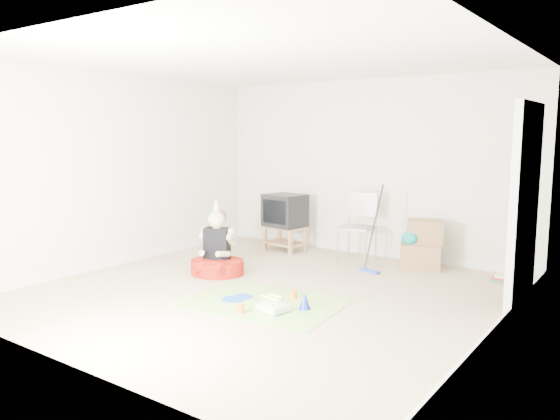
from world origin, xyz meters
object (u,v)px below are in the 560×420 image
Objects in this scene: tv_stand at (285,236)px; seated_woman at (217,258)px; folding_chair at (357,227)px; crt_tv at (285,210)px; cardboard_boxes at (421,245)px; birthday_cake at (273,308)px.

seated_woman reaches higher than tv_stand.
folding_chair reaches higher than tv_stand.
cardboard_boxes is (2.15, 0.13, -0.31)m from crt_tv.
folding_chair reaches higher than birthday_cake.
seated_woman is at bearing 151.53° from birthday_cake.
tv_stand is at bearing 179.72° from folding_chair.
birthday_cake is (0.34, -2.49, -0.45)m from folding_chair.
tv_stand is 0.67× the size of seated_woman.
cardboard_boxes is 2.69m from birthday_cake.
tv_stand is 1.70m from seated_woman.
tv_stand reaches higher than birthday_cake.
seated_woman reaches higher than cardboard_boxes.
seated_woman is 3.20× the size of birthday_cake.
cardboard_boxes is 2.12× the size of birthday_cake.
birthday_cake is at bearing -102.12° from cardboard_boxes.
crt_tv reaches higher than tv_stand.
cardboard_boxes is at bearing 3.33° from tv_stand.
birthday_cake is at bearing -49.68° from crt_tv.
crt_tv is 2.18m from cardboard_boxes.
crt_tv reaches higher than birthday_cake.
folding_chair is (1.25, -0.01, -0.14)m from crt_tv.
folding_chair is 1.53× the size of cardboard_boxes.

